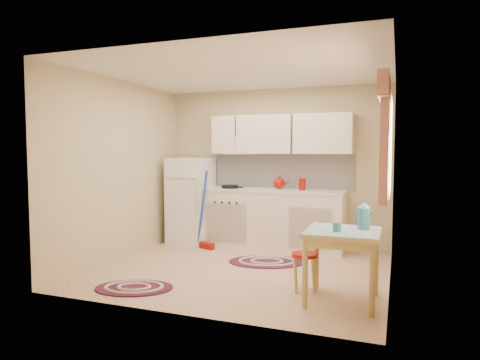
% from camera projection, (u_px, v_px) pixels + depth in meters
% --- Properties ---
extents(room_shell, '(3.64, 3.60, 2.52)m').
position_uv_depth(room_shell, '(258.00, 145.00, 5.52)').
color(room_shell, tan).
rests_on(room_shell, ground).
extents(fridge, '(0.65, 0.60, 1.40)m').
position_uv_depth(fridge, '(191.00, 200.00, 7.04)').
color(fridge, white).
rests_on(fridge, ground).
extents(broom, '(0.30, 0.21, 1.20)m').
position_uv_depth(broom, '(207.00, 210.00, 6.57)').
color(broom, blue).
rests_on(broom, ground).
extents(base_cabinets, '(2.25, 0.60, 0.88)m').
position_uv_depth(base_cabinets, '(271.00, 220.00, 6.64)').
color(base_cabinets, white).
rests_on(base_cabinets, ground).
extents(countertop, '(2.27, 0.62, 0.04)m').
position_uv_depth(countertop, '(271.00, 191.00, 6.61)').
color(countertop, silver).
rests_on(countertop, base_cabinets).
extents(frying_pan, '(0.34, 0.34, 0.05)m').
position_uv_depth(frying_pan, '(230.00, 187.00, 6.79)').
color(frying_pan, black).
rests_on(frying_pan, countertop).
extents(red_kettle, '(0.21, 0.19, 0.19)m').
position_uv_depth(red_kettle, '(279.00, 183.00, 6.55)').
color(red_kettle, '#970C05').
rests_on(red_kettle, countertop).
extents(red_canister, '(0.12, 0.12, 0.16)m').
position_uv_depth(red_canister, '(302.00, 185.00, 6.43)').
color(red_canister, '#970C05').
rests_on(red_canister, countertop).
extents(table, '(0.72, 0.72, 0.72)m').
position_uv_depth(table, '(342.00, 266.00, 4.29)').
color(table, '#D3B869').
rests_on(table, ground).
extents(stool, '(0.32, 0.32, 0.42)m').
position_uv_depth(stool, '(305.00, 272.00, 4.60)').
color(stool, '#970C05').
rests_on(stool, ground).
extents(coffee_pot, '(0.17, 0.16, 0.30)m').
position_uv_depth(coffee_pot, '(364.00, 215.00, 4.30)').
color(coffee_pot, teal).
rests_on(coffee_pot, table).
extents(mug, '(0.09, 0.09, 0.10)m').
position_uv_depth(mug, '(337.00, 227.00, 4.18)').
color(mug, teal).
rests_on(mug, table).
extents(rug_center, '(1.20, 0.98, 0.02)m').
position_uv_depth(rug_center, '(267.00, 262.00, 5.81)').
color(rug_center, maroon).
rests_on(rug_center, ground).
extents(rug_left, '(1.00, 0.82, 0.02)m').
position_uv_depth(rug_left, '(134.00, 288.00, 4.71)').
color(rug_left, maroon).
rests_on(rug_left, ground).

